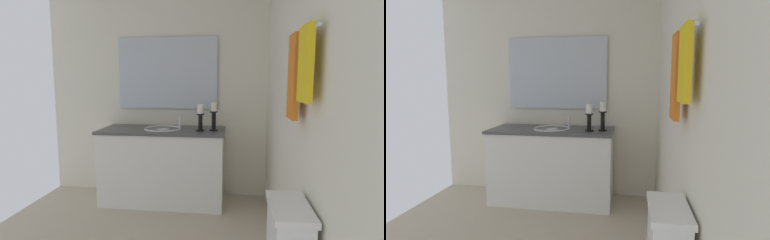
{
  "view_description": "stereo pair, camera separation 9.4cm",
  "coord_description": "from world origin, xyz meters",
  "views": [
    {
      "loc": [
        1.98,
        0.87,
        1.35
      ],
      "look_at": [
        -0.43,
        0.56,
        1.03
      ],
      "focal_mm": 28.98,
      "sensor_mm": 36.0,
      "label": 1
    },
    {
      "loc": [
        1.97,
        0.96,
        1.35
      ],
      "look_at": [
        -0.43,
        0.56,
        1.03
      ],
      "focal_mm": 28.98,
      "sensor_mm": 36.0,
      "label": 2
    }
  ],
  "objects": [
    {
      "name": "sink_basin",
      "position": [
        -1.26,
        0.13,
        0.78
      ],
      "size": [
        0.4,
        0.4,
        0.24
      ],
      "color": "white",
      "rests_on": "vanity_cabinet"
    },
    {
      "name": "candle_holder_short",
      "position": [
        -1.18,
        0.55,
        0.96
      ],
      "size": [
        0.09,
        0.09,
        0.28
      ],
      "color": "black",
      "rests_on": "vanity_cabinet"
    },
    {
      "name": "vanity_cabinet",
      "position": [
        -1.26,
        0.13,
        0.41
      ],
      "size": [
        0.58,
        1.35,
        0.81
      ],
      "color": "white",
      "rests_on": "ground"
    },
    {
      "name": "towel_near_vanity",
      "position": [
        0.18,
        1.21,
        1.36
      ],
      "size": [
        0.19,
        0.03,
        0.47
      ],
      "primitive_type": "cube",
      "color": "orange",
      "rests_on": "towel_bar"
    },
    {
      "name": "wall_back",
      "position": [
        0.0,
        1.28,
        1.23
      ],
      "size": [
        3.16,
        0.04,
        2.45
      ],
      "primitive_type": "cube",
      "color": "silver",
      "rests_on": "ground"
    },
    {
      "name": "mirror",
      "position": [
        -1.54,
        0.13,
        1.42
      ],
      "size": [
        0.02,
        1.14,
        0.81
      ],
      "primitive_type": "cube",
      "color": "silver"
    },
    {
      "name": "candle_holder_tall",
      "position": [
        -1.22,
        0.68,
        0.97
      ],
      "size": [
        0.09,
        0.09,
        0.3
      ],
      "color": "black",
      "rests_on": "vanity_cabinet"
    },
    {
      "name": "wall_left",
      "position": [
        -1.58,
        0.0,
        1.23
      ],
      "size": [
        0.04,
        2.57,
        2.45
      ],
      "primitive_type": "cube",
      "color": "silver",
      "rests_on": "ground"
    },
    {
      "name": "towel_bar",
      "position": [
        0.32,
        1.22,
        1.58
      ],
      "size": [
        0.56,
        0.02,
        0.02
      ],
      "primitive_type": "cylinder",
      "rotation": [
        0.0,
        1.57,
        0.0
      ],
      "color": "silver"
    },
    {
      "name": "towel_center",
      "position": [
        0.46,
        1.21,
        1.42
      ],
      "size": [
        0.2,
        0.03,
        0.36
      ],
      "primitive_type": "cube",
      "color": "yellow",
      "rests_on": "towel_bar"
    }
  ]
}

